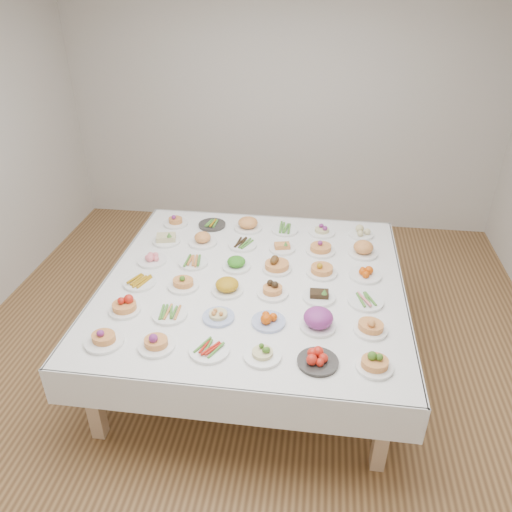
# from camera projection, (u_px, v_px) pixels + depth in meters

# --- Properties ---
(room_envelope) EXTENTS (5.02, 5.02, 2.81)m
(room_envelope) POSITION_uv_depth(u_px,v_px,m) (252.00, 139.00, 3.31)
(room_envelope) COLOR olive
(room_envelope) RESTS_ON ground
(display_table) EXTENTS (2.27, 2.27, 0.75)m
(display_table) POSITION_uv_depth(u_px,v_px,m) (253.00, 288.00, 3.83)
(display_table) COLOR white
(display_table) RESTS_ON ground
(dish_0) EXTENTS (0.25, 0.25, 0.13)m
(dish_0) POSITION_uv_depth(u_px,v_px,m) (103.00, 336.00, 3.15)
(dish_0) COLOR white
(dish_0) RESTS_ON display_table
(dish_1) EXTENTS (0.23, 0.23, 0.13)m
(dish_1) POSITION_uv_depth(u_px,v_px,m) (156.00, 340.00, 3.11)
(dish_1) COLOR white
(dish_1) RESTS_ON display_table
(dish_2) EXTENTS (0.25, 0.25, 0.05)m
(dish_2) POSITION_uv_depth(u_px,v_px,m) (209.00, 349.00, 3.10)
(dish_2) COLOR white
(dish_2) RESTS_ON display_table
(dish_3) EXTENTS (0.23, 0.23, 0.12)m
(dish_3) POSITION_uv_depth(u_px,v_px,m) (262.00, 351.00, 3.04)
(dish_3) COLOR white
(dish_3) RESTS_ON display_table
(dish_4) EXTENTS (0.25, 0.25, 0.10)m
(dish_4) POSITION_uv_depth(u_px,v_px,m) (318.00, 358.00, 3.00)
(dish_4) COLOR #2B2926
(dish_4) RESTS_ON display_table
(dish_5) EXTENTS (0.22, 0.22, 0.13)m
(dish_5) POSITION_uv_depth(u_px,v_px,m) (375.00, 361.00, 2.95)
(dish_5) COLOR white
(dish_5) RESTS_ON display_table
(dish_6) EXTENTS (0.22, 0.22, 0.14)m
(dish_6) POSITION_uv_depth(u_px,v_px,m) (124.00, 303.00, 3.43)
(dish_6) COLOR white
(dish_6) RESTS_ON display_table
(dish_7) EXTENTS (0.24, 0.24, 0.05)m
(dish_7) POSITION_uv_depth(u_px,v_px,m) (170.00, 313.00, 3.41)
(dish_7) COLOR white
(dish_7) RESTS_ON display_table
(dish_8) EXTENTS (0.22, 0.22, 0.10)m
(dish_8) POSITION_uv_depth(u_px,v_px,m) (218.00, 314.00, 3.37)
(dish_8) COLOR #4C66B2
(dish_8) RESTS_ON display_table
(dish_9) EXTENTS (0.23, 0.23, 0.10)m
(dish_9) POSITION_uv_depth(u_px,v_px,m) (269.00, 318.00, 3.33)
(dish_9) COLOR #4C66B2
(dish_9) RESTS_ON display_table
(dish_10) EXTENTS (0.27, 0.27, 0.15)m
(dish_10) POSITION_uv_depth(u_px,v_px,m) (318.00, 319.00, 3.28)
(dish_10) COLOR white
(dish_10) RESTS_ON display_table
(dish_11) EXTENTS (0.24, 0.23, 0.14)m
(dish_11) POSITION_uv_depth(u_px,v_px,m) (371.00, 323.00, 3.25)
(dish_11) COLOR white
(dish_11) RESTS_ON display_table
(dish_12) EXTENTS (0.25, 0.24, 0.06)m
(dish_12) POSITION_uv_depth(u_px,v_px,m) (139.00, 281.00, 3.75)
(dish_12) COLOR white
(dish_12) RESTS_ON display_table
(dish_13) EXTENTS (0.23, 0.23, 0.12)m
(dish_13) POSITION_uv_depth(u_px,v_px,m) (183.00, 281.00, 3.70)
(dish_13) COLOR white
(dish_13) RESTS_ON display_table
(dish_14) EXTENTS (0.23, 0.23, 0.14)m
(dish_14) POSITION_uv_depth(u_px,v_px,m) (227.00, 284.00, 3.64)
(dish_14) COLOR white
(dish_14) RESTS_ON display_table
(dish_15) EXTENTS (0.23, 0.23, 0.13)m
(dish_15) POSITION_uv_depth(u_px,v_px,m) (273.00, 288.00, 3.61)
(dish_15) COLOR white
(dish_15) RESTS_ON display_table
(dish_16) EXTENTS (0.23, 0.23, 0.10)m
(dish_16) POSITION_uv_depth(u_px,v_px,m) (319.00, 294.00, 3.58)
(dish_16) COLOR white
(dish_16) RESTS_ON display_table
(dish_17) EXTENTS (0.26, 0.25, 0.06)m
(dish_17) POSITION_uv_depth(u_px,v_px,m) (366.00, 300.00, 3.54)
(dish_17) COLOR white
(dish_17) RESTS_ON display_table
(dish_18) EXTENTS (0.23, 0.23, 0.09)m
(dish_18) POSITION_uv_depth(u_px,v_px,m) (152.00, 258.00, 4.02)
(dish_18) COLOR white
(dish_18) RESTS_ON display_table
(dish_19) EXTENTS (0.23, 0.23, 0.06)m
(dish_19) POSITION_uv_depth(u_px,v_px,m) (193.00, 261.00, 4.00)
(dish_19) COLOR white
(dish_19) RESTS_ON display_table
(dish_20) EXTENTS (0.22, 0.22, 0.12)m
(dish_20) POSITION_uv_depth(u_px,v_px,m) (236.00, 262.00, 3.93)
(dish_20) COLOR white
(dish_20) RESTS_ON display_table
(dish_21) EXTENTS (0.24, 0.23, 0.14)m
(dish_21) POSITION_uv_depth(u_px,v_px,m) (277.00, 263.00, 3.90)
(dish_21) COLOR white
(dish_21) RESTS_ON display_table
(dish_22) EXTENTS (0.24, 0.24, 0.13)m
(dish_22) POSITION_uv_depth(u_px,v_px,m) (322.00, 267.00, 3.85)
(dish_22) COLOR white
(dish_22) RESTS_ON display_table
(dish_23) EXTENTS (0.24, 0.24, 0.10)m
(dish_23) POSITION_uv_depth(u_px,v_px,m) (365.00, 272.00, 3.83)
(dish_23) COLOR white
(dish_23) RESTS_ON display_table
(dish_24) EXTENTS (0.24, 0.24, 0.11)m
(dish_24) POSITION_uv_depth(u_px,v_px,m) (166.00, 237.00, 4.29)
(dish_24) COLOR white
(dish_24) RESTS_ON display_table
(dish_25) EXTENTS (0.24, 0.24, 0.13)m
(dish_25) POSITION_uv_depth(u_px,v_px,m) (203.00, 238.00, 4.27)
(dish_25) COLOR white
(dish_25) RESTS_ON display_table
(dish_26) EXTENTS (0.24, 0.24, 0.05)m
(dish_26) POSITION_uv_depth(u_px,v_px,m) (243.00, 244.00, 4.24)
(dish_26) COLOR white
(dish_26) RESTS_ON display_table
(dish_27) EXTENTS (0.22, 0.22, 0.09)m
(dish_27) POSITION_uv_depth(u_px,v_px,m) (282.00, 247.00, 4.19)
(dish_27) COLOR white
(dish_27) RESTS_ON display_table
(dish_28) EXTENTS (0.25, 0.24, 0.14)m
(dish_28) POSITION_uv_depth(u_px,v_px,m) (321.00, 245.00, 4.13)
(dish_28) COLOR white
(dish_28) RESTS_ON display_table
(dish_29) EXTENTS (0.24, 0.24, 0.14)m
(dish_29) POSITION_uv_depth(u_px,v_px,m) (363.00, 247.00, 4.10)
(dish_29) COLOR white
(dish_29) RESTS_ON display_table
(dish_30) EXTENTS (0.22, 0.22, 0.12)m
(dish_30) POSITION_uv_depth(u_px,v_px,m) (175.00, 220.00, 4.58)
(dish_30) COLOR white
(dish_30) RESTS_ON display_table
(dish_31) EXTENTS (0.24, 0.24, 0.06)m
(dish_31) POSITION_uv_depth(u_px,v_px,m) (212.00, 224.00, 4.57)
(dish_31) COLOR #2B2926
(dish_31) RESTS_ON display_table
(dish_32) EXTENTS (0.25, 0.25, 0.14)m
(dish_32) POSITION_uv_depth(u_px,v_px,m) (248.00, 223.00, 4.50)
(dish_32) COLOR white
(dish_32) RESTS_ON display_table
(dish_33) EXTENTS (0.23, 0.23, 0.06)m
(dish_33) POSITION_uv_depth(u_px,v_px,m) (285.00, 229.00, 4.48)
(dish_33) COLOR white
(dish_33) RESTS_ON display_table
(dish_34) EXTENTS (0.23, 0.23, 0.12)m
(dish_34) POSITION_uv_depth(u_px,v_px,m) (322.00, 229.00, 4.43)
(dish_34) COLOR white
(dish_34) RESTS_ON display_table
(dish_35) EXTENTS (0.22, 0.22, 0.09)m
(dish_35) POSITION_uv_depth(u_px,v_px,m) (361.00, 232.00, 4.40)
(dish_35) COLOR white
(dish_35) RESTS_ON display_table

